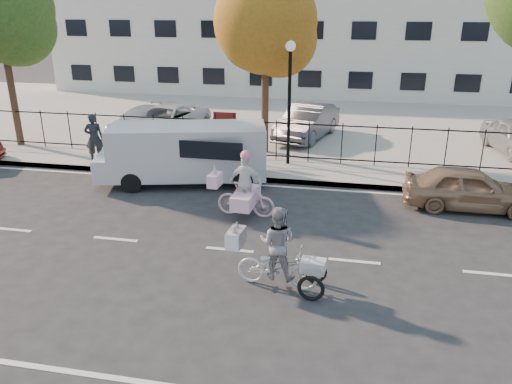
% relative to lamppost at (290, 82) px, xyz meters
% --- Properties ---
extents(ground, '(120.00, 120.00, 0.00)m').
position_rel_lamppost_xyz_m(ground, '(-0.50, -6.80, -3.11)').
color(ground, '#333334').
extents(road_markings, '(60.00, 9.52, 0.01)m').
position_rel_lamppost_xyz_m(road_markings, '(-0.50, -6.80, -3.11)').
color(road_markings, silver).
rests_on(road_markings, ground).
extents(curb, '(60.00, 0.10, 0.15)m').
position_rel_lamppost_xyz_m(curb, '(-0.50, -1.75, -3.04)').
color(curb, '#A8A399').
rests_on(curb, ground).
extents(sidewalk, '(60.00, 2.20, 0.15)m').
position_rel_lamppost_xyz_m(sidewalk, '(-0.50, -0.70, -3.04)').
color(sidewalk, '#A8A399').
rests_on(sidewalk, ground).
extents(parking_lot, '(60.00, 15.60, 0.15)m').
position_rel_lamppost_xyz_m(parking_lot, '(-0.50, 8.20, -3.04)').
color(parking_lot, '#A8A399').
rests_on(parking_lot, ground).
extents(iron_fence, '(58.00, 0.06, 1.50)m').
position_rel_lamppost_xyz_m(iron_fence, '(-0.50, 0.40, -2.21)').
color(iron_fence, black).
rests_on(iron_fence, sidewalk).
extents(building, '(34.00, 10.00, 6.00)m').
position_rel_lamppost_xyz_m(building, '(-0.50, 18.20, -0.11)').
color(building, silver).
rests_on(building, ground).
extents(lamppost, '(0.36, 0.36, 4.33)m').
position_rel_lamppost_xyz_m(lamppost, '(0.00, 0.00, 0.00)').
color(lamppost, black).
rests_on(lamppost, sidewalk).
extents(street_sign, '(0.85, 0.06, 1.80)m').
position_rel_lamppost_xyz_m(street_sign, '(-2.35, 0.00, -1.70)').
color(street_sign, black).
rests_on(street_sign, sidewalk).
extents(zebra_trike, '(2.12, 0.87, 1.81)m').
position_rel_lamppost_xyz_m(zebra_trike, '(0.90, -8.21, -2.41)').
color(zebra_trike, silver).
rests_on(zebra_trike, ground).
extents(unicorn_bike, '(1.91, 1.33, 1.92)m').
position_rel_lamppost_xyz_m(unicorn_bike, '(-0.59, -4.68, -2.40)').
color(unicorn_bike, '#FFC2C9').
rests_on(unicorn_bike, ground).
extents(white_van, '(5.84, 3.00, 1.95)m').
position_rel_lamppost_xyz_m(white_van, '(-3.10, -2.30, -2.03)').
color(white_van, silver).
rests_on(white_van, ground).
extents(gold_sedan, '(3.69, 1.53, 1.25)m').
position_rel_lamppost_xyz_m(gold_sedan, '(5.69, -2.87, -2.49)').
color(gold_sedan, '#9D7655').
rests_on(gold_sedan, ground).
extents(pedestrian, '(0.78, 0.66, 1.81)m').
position_rel_lamppost_xyz_m(pedestrian, '(-6.98, -1.16, -2.06)').
color(pedestrian, black).
rests_on(pedestrian, sidewalk).
extents(lot_car_a, '(2.47, 4.26, 1.16)m').
position_rel_lamppost_xyz_m(lot_car_a, '(-7.07, 3.24, -2.38)').
color(lot_car_a, '#ABAEB2').
rests_on(lot_car_a, parking_lot).
extents(lot_car_b, '(3.24, 5.08, 1.31)m').
position_rel_lamppost_xyz_m(lot_car_b, '(-5.87, 3.18, -2.31)').
color(lot_car_b, silver).
rests_on(lot_car_b, parking_lot).
extents(lot_car_c, '(2.62, 4.63, 1.44)m').
position_rel_lamppost_xyz_m(lot_car_c, '(0.30, 3.83, -2.24)').
color(lot_car_c, '#4A4B52').
rests_on(lot_car_c, parking_lot).
extents(tree_west, '(4.12, 4.12, 7.55)m').
position_rel_lamppost_xyz_m(tree_west, '(-11.14, 0.56, 2.18)').
color(tree_west, '#442D1D').
rests_on(tree_west, ground).
extents(tree_mid, '(3.77, 3.77, 6.92)m').
position_rel_lamppost_xyz_m(tree_mid, '(-0.97, 1.44, 1.73)').
color(tree_mid, '#442D1D').
rests_on(tree_mid, ground).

